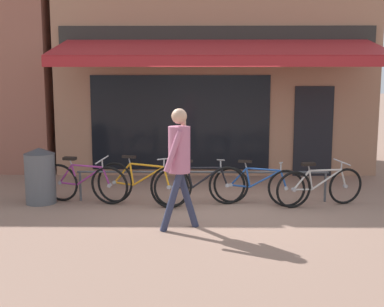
{
  "coord_description": "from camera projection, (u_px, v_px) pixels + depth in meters",
  "views": [
    {
      "loc": [
        -0.3,
        -8.6,
        2.21
      ],
      "look_at": [
        -0.41,
        -0.9,
        1.05
      ],
      "focal_mm": 45.0,
      "sensor_mm": 36.0,
      "label": 1
    }
  ],
  "objects": [
    {
      "name": "bicycle_blue",
      "position": [
        258.0,
        185.0,
        8.68
      ],
      "size": [
        1.64,
        0.58,
        0.82
      ],
      "rotation": [
        -0.15,
        0.0,
        -0.26
      ],
      "color": "black",
      "rests_on": "ground_plane"
    },
    {
      "name": "bicycle_black",
      "position": [
        200.0,
        185.0,
        8.63
      ],
      "size": [
        1.68,
        0.63,
        0.85
      ],
      "rotation": [
        -0.15,
        0.0,
        0.2
      ],
      "color": "black",
      "rests_on": "ground_plane"
    },
    {
      "name": "shop_front",
      "position": [
        214.0,
        59.0,
        12.45
      ],
      "size": [
        7.56,
        4.93,
        5.58
      ],
      "color": "#9E7056",
      "rests_on": "ground_plane"
    },
    {
      "name": "litter_bin",
      "position": [
        40.0,
        175.0,
        8.73
      ],
      "size": [
        0.55,
        0.55,
        1.03
      ],
      "color": "#515459",
      "rests_on": "ground_plane"
    },
    {
      "name": "pedestrian_adult",
      "position": [
        179.0,
        155.0,
        7.11
      ],
      "size": [
        0.6,
        0.58,
        1.83
      ],
      "rotation": [
        0.0,
        0.0,
        0.1
      ],
      "color": "#282D47",
      "rests_on": "ground_plane"
    },
    {
      "name": "ground_plane",
      "position": [
        215.0,
        203.0,
        8.83
      ],
      "size": [
        160.0,
        160.0,
        0.0
      ],
      "primitive_type": "plane",
      "color": "#846656"
    },
    {
      "name": "bicycle_orange",
      "position": [
        141.0,
        183.0,
        8.63
      ],
      "size": [
        1.76,
        0.78,
        0.9
      ],
      "rotation": [
        -0.11,
        0.0,
        -0.37
      ],
      "color": "black",
      "rests_on": "ground_plane"
    },
    {
      "name": "bike_rack_rail",
      "position": [
        202.0,
        175.0,
        8.88
      ],
      "size": [
        4.64,
        0.04,
        0.57
      ],
      "color": "#47494F",
      "rests_on": "ground_plane"
    },
    {
      "name": "bicycle_purple",
      "position": [
        84.0,
        183.0,
        8.75
      ],
      "size": [
        1.68,
        0.66,
        0.87
      ],
      "rotation": [
        0.11,
        0.0,
        -0.24
      ],
      "color": "black",
      "rests_on": "ground_plane"
    },
    {
      "name": "bicycle_silver",
      "position": [
        320.0,
        186.0,
        8.53
      ],
      "size": [
        1.66,
        0.63,
        0.82
      ],
      "rotation": [
        0.06,
        0.0,
        0.29
      ],
      "color": "black",
      "rests_on": "ground_plane"
    }
  ]
}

